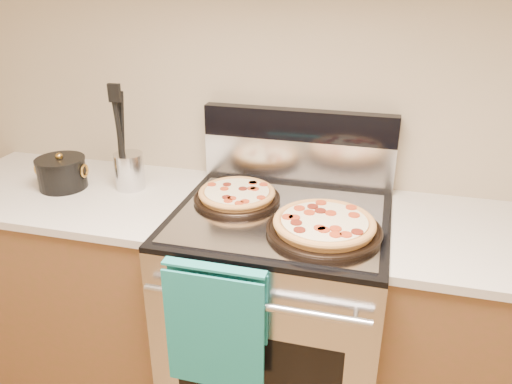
% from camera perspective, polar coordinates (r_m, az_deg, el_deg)
% --- Properties ---
extents(wall_back, '(4.00, 0.00, 4.00)m').
position_cam_1_polar(wall_back, '(1.96, 5.33, 13.31)').
color(wall_back, tan).
rests_on(wall_back, ground).
extents(range_body, '(0.76, 0.68, 0.90)m').
position_cam_1_polar(range_body, '(2.02, 2.56, -14.54)').
color(range_body, '#B7B7BC').
rests_on(range_body, ground).
extents(oven_window, '(0.56, 0.01, 0.40)m').
position_cam_1_polar(oven_window, '(1.78, 0.05, -21.07)').
color(oven_window, black).
rests_on(oven_window, range_body).
extents(cooktop, '(0.76, 0.68, 0.02)m').
position_cam_1_polar(cooktop, '(1.77, 2.83, -2.85)').
color(cooktop, black).
rests_on(cooktop, range_body).
extents(backsplash_lower, '(0.76, 0.06, 0.18)m').
position_cam_1_polar(backsplash_lower, '(2.01, 4.77, 3.56)').
color(backsplash_lower, silver).
rests_on(backsplash_lower, cooktop).
extents(backsplash_upper, '(0.76, 0.06, 0.12)m').
position_cam_1_polar(backsplash_upper, '(1.97, 4.92, 7.66)').
color(backsplash_upper, black).
rests_on(backsplash_upper, backsplash_lower).
extents(oven_handle, '(0.70, 0.03, 0.03)m').
position_cam_1_polar(oven_handle, '(1.52, -0.34, -12.76)').
color(oven_handle, silver).
rests_on(oven_handle, range_body).
extents(dish_towel, '(0.32, 0.05, 0.42)m').
position_cam_1_polar(dish_towel, '(1.61, -4.60, -14.92)').
color(dish_towel, teal).
rests_on(dish_towel, oven_handle).
extents(foil_sheet, '(0.70, 0.55, 0.01)m').
position_cam_1_polar(foil_sheet, '(1.74, 2.63, -2.90)').
color(foil_sheet, gray).
rests_on(foil_sheet, cooktop).
extents(cabinet_left, '(1.00, 0.62, 0.88)m').
position_cam_1_polar(cabinet_left, '(2.36, -19.00, -10.11)').
color(cabinet_left, brown).
rests_on(cabinet_left, ground).
extents(countertop_left, '(1.02, 0.64, 0.03)m').
position_cam_1_polar(countertop_left, '(2.15, -20.61, 0.05)').
color(countertop_left, beige).
rests_on(countertop_left, cabinet_left).
extents(pepperoni_pizza_back, '(0.36, 0.36, 0.04)m').
position_cam_1_polar(pepperoni_pizza_back, '(1.85, -2.19, -0.35)').
color(pepperoni_pizza_back, '#BF813A').
rests_on(pepperoni_pizza_back, foil_sheet).
extents(pepperoni_pizza_front, '(0.43, 0.43, 0.05)m').
position_cam_1_polar(pepperoni_pizza_front, '(1.64, 7.79, -3.84)').
color(pepperoni_pizza_front, '#BF813A').
rests_on(pepperoni_pizza_front, foil_sheet).
extents(utensil_crock, '(0.14, 0.14, 0.14)m').
position_cam_1_polar(utensil_crock, '(2.04, -14.25, 2.34)').
color(utensil_crock, silver).
rests_on(utensil_crock, countertop_left).
extents(saucepan, '(0.20, 0.20, 0.11)m').
position_cam_1_polar(saucepan, '(2.13, -21.28, 1.91)').
color(saucepan, black).
rests_on(saucepan, countertop_left).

